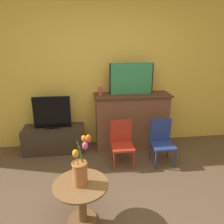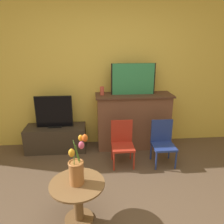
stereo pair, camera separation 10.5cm
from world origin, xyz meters
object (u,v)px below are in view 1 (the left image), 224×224
Objects in this scene: chair_red at (122,141)px; chair_blue at (162,140)px; painting at (131,79)px; tv_monitor at (52,113)px; vase_tulips at (80,169)px.

chair_blue is (0.61, -0.04, 0.00)m from chair_red.
painting is 1.03m from chair_red.
chair_red is (1.07, -0.52, -0.32)m from tv_monitor.
vase_tulips is at bearing -118.71° from chair_red.
vase_tulips is at bearing -138.98° from chair_blue.
vase_tulips reaches higher than tv_monitor.
chair_blue is 1.63m from vase_tulips.
chair_red is at bearing -113.72° from painting.
painting is at bearing 66.28° from chair_red.
chair_red is 1.31× the size of vase_tulips.
painting is 1.21× the size of tv_monitor.
chair_red is (-0.24, -0.55, -0.84)m from painting.
vase_tulips is (-0.84, -1.64, -0.58)m from painting.
vase_tulips is at bearing -73.57° from tv_monitor.
vase_tulips is (-1.21, -1.06, 0.26)m from chair_blue.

